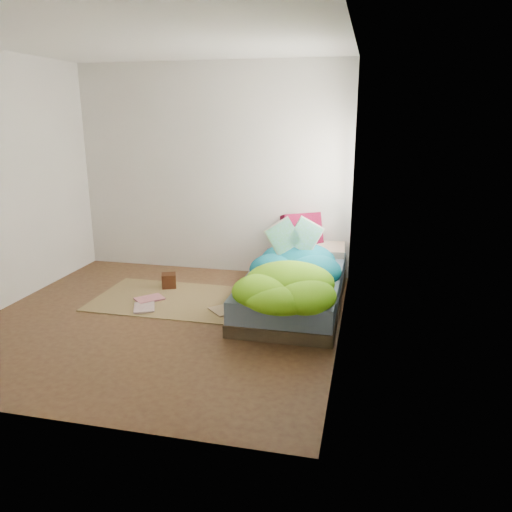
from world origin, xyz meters
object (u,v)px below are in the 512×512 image
(wooden_box, at_px, (169,280))
(floor_book_a, at_px, (134,308))
(bed, at_px, (294,289))
(floor_book_b, at_px, (146,296))
(pillow_magenta, at_px, (302,233))
(open_book, at_px, (295,227))

(wooden_box, relative_size, floor_book_a, 0.56)
(bed, relative_size, floor_book_a, 6.91)
(floor_book_a, height_order, floor_book_b, floor_book_b)
(pillow_magenta, distance_m, open_book, 0.84)
(wooden_box, height_order, floor_book_a, wooden_box)
(open_book, distance_m, wooden_box, 1.67)
(open_book, distance_m, floor_book_a, 1.89)
(floor_book_a, bearing_deg, pillow_magenta, 18.58)
(bed, distance_m, open_book, 0.67)
(pillow_magenta, relative_size, floor_book_a, 1.66)
(open_book, distance_m, floor_book_b, 1.83)
(wooden_box, height_order, floor_book_b, wooden_box)
(bed, xyz_separation_m, open_book, (-0.02, 0.08, 0.67))
(bed, bearing_deg, wooden_box, 173.05)
(bed, height_order, pillow_magenta, pillow_magenta)
(bed, relative_size, open_book, 3.95)
(floor_book_b, bearing_deg, floor_book_a, -41.08)
(wooden_box, bearing_deg, bed, -6.95)
(wooden_box, xyz_separation_m, floor_book_b, (-0.12, -0.38, -0.07))
(pillow_magenta, xyz_separation_m, floor_book_b, (-1.59, -1.07, -0.55))
(pillow_magenta, xyz_separation_m, wooden_box, (-1.47, -0.69, -0.49))
(floor_book_a, bearing_deg, floor_book_b, 70.94)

